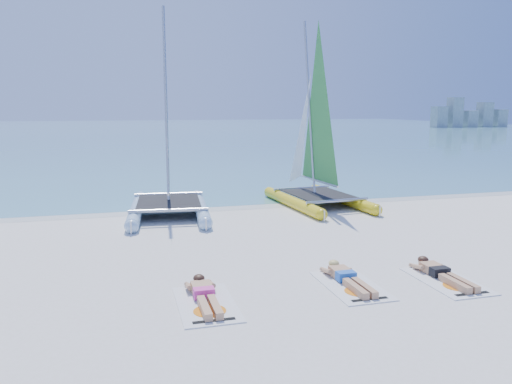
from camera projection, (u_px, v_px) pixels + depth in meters
ground at (284, 249)px, 12.14m from camera, size 140.00×140.00×0.00m
sea at (146, 131)px, 72.04m from camera, size 140.00×115.00×0.01m
wet_sand_strip at (234, 206)px, 17.37m from camera, size 140.00×1.40×0.01m
distant_skyline at (468, 116)px, 84.73m from camera, size 14.00×2.00×5.00m
catamaran_blue at (167, 150)px, 15.75m from camera, size 2.88×5.26×6.89m
catamaran_yellow at (312, 145)px, 17.58m from camera, size 2.71×5.29×6.63m
towel_a at (206, 304)px, 8.73m from camera, size 1.00×1.85×0.02m
sunbather_a at (204, 294)px, 8.89m from camera, size 0.37×1.73×0.26m
towel_b at (351, 286)px, 9.62m from camera, size 1.00×1.85×0.02m
sunbather_b at (347, 277)px, 9.78m from camera, size 0.37×1.73×0.26m
towel_c at (446, 281)px, 9.88m from camera, size 1.00×1.85×0.02m
sunbather_c at (441, 272)px, 10.05m from camera, size 0.37×1.73×0.26m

